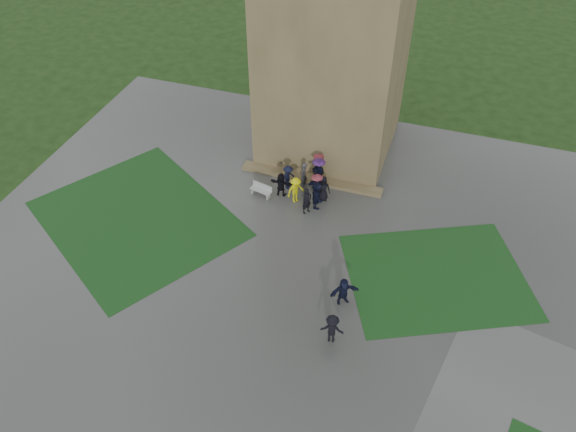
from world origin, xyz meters
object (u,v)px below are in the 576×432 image
(bench, at_px, (261,190))
(pedestrian_near, at_px, (332,329))
(tower, at_px, (337,12))
(pedestrian_mid, at_px, (343,291))

(bench, height_order, pedestrian_near, pedestrian_near)
(tower, height_order, bench, tower)
(tower, xyz_separation_m, pedestrian_near, (4.34, -15.54, -8.14))
(bench, bearing_deg, pedestrian_mid, -30.78)
(pedestrian_mid, bearing_deg, bench, 100.88)
(tower, distance_m, pedestrian_near, 18.07)
(bench, relative_size, pedestrian_near, 0.84)
(tower, height_order, pedestrian_mid, tower)
(bench, bearing_deg, pedestrian_near, -39.39)
(tower, xyz_separation_m, pedestrian_mid, (4.28, -13.17, -8.19))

